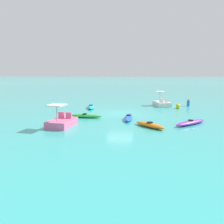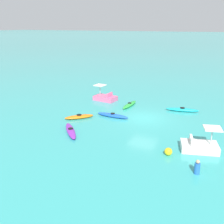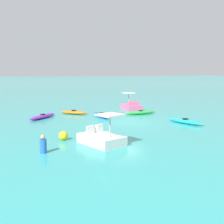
{
  "view_description": "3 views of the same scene",
  "coord_description": "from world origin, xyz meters",
  "px_view_note": "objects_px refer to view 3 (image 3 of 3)",
  "views": [
    {
      "loc": [
        20.4,
        1.8,
        3.72
      ],
      "look_at": [
        2.49,
        -0.46,
        0.55
      ],
      "focal_mm": 34.72,
      "sensor_mm": 36.0,
      "label": 1
    },
    {
      "loc": [
        -6.9,
        21.25,
        8.05
      ],
      "look_at": [
        2.35,
        1.75,
        0.77
      ],
      "focal_mm": 41.81,
      "sensor_mm": 36.0,
      "label": 2
    },
    {
      "loc": [
        -18.03,
        9.88,
        3.71
      ],
      "look_at": [
        1.53,
        0.51,
        0.55
      ],
      "focal_mm": 43.03,
      "sensor_mm": 36.0,
      "label": 3
    }
  ],
  "objects_px": {
    "kayak_orange": "(74,112)",
    "kayak_cyan": "(185,121)",
    "pedal_boat_white": "(102,138)",
    "buoy_yellow": "(63,136)",
    "kayak_blue": "(102,115)",
    "person_near_shore": "(43,145)",
    "pedal_boat_pink": "(131,106)",
    "kayak_purple": "(43,116)",
    "kayak_green": "(141,112)"
  },
  "relations": [
    {
      "from": "buoy_yellow",
      "to": "person_near_shore",
      "type": "xyz_separation_m",
      "value": [
        -2.0,
        1.5,
        0.13
      ]
    },
    {
      "from": "kayak_green",
      "to": "buoy_yellow",
      "type": "bearing_deg",
      "value": 125.07
    },
    {
      "from": "pedal_boat_pink",
      "to": "person_near_shore",
      "type": "bearing_deg",
      "value": 135.66
    },
    {
      "from": "kayak_orange",
      "to": "buoy_yellow",
      "type": "relative_size",
      "value": 4.57
    },
    {
      "from": "kayak_purple",
      "to": "buoy_yellow",
      "type": "distance_m",
      "value": 7.81
    },
    {
      "from": "pedal_boat_white",
      "to": "pedal_boat_pink",
      "type": "distance_m",
      "value": 13.85
    },
    {
      "from": "kayak_orange",
      "to": "buoy_yellow",
      "type": "distance_m",
      "value": 9.58
    },
    {
      "from": "kayak_orange",
      "to": "pedal_boat_pink",
      "type": "bearing_deg",
      "value": -85.04
    },
    {
      "from": "kayak_blue",
      "to": "pedal_boat_pink",
      "type": "distance_m",
      "value": 5.6
    },
    {
      "from": "kayak_blue",
      "to": "pedal_boat_pink",
      "type": "height_order",
      "value": "pedal_boat_pink"
    },
    {
      "from": "buoy_yellow",
      "to": "person_near_shore",
      "type": "height_order",
      "value": "person_near_shore"
    },
    {
      "from": "pedal_boat_white",
      "to": "kayak_cyan",
      "type": "bearing_deg",
      "value": -71.31
    },
    {
      "from": "kayak_blue",
      "to": "person_near_shore",
      "type": "height_order",
      "value": "person_near_shore"
    },
    {
      "from": "kayak_purple",
      "to": "buoy_yellow",
      "type": "xyz_separation_m",
      "value": [
        -7.8,
        0.39,
        0.09
      ]
    },
    {
      "from": "kayak_green",
      "to": "buoy_yellow",
      "type": "relative_size",
      "value": 6.0
    },
    {
      "from": "kayak_blue",
      "to": "person_near_shore",
      "type": "bearing_deg",
      "value": 141.81
    },
    {
      "from": "person_near_shore",
      "to": "kayak_cyan",
      "type": "bearing_deg",
      "value": -74.97
    },
    {
      "from": "kayak_blue",
      "to": "buoy_yellow",
      "type": "xyz_separation_m",
      "value": [
        -6.36,
        5.07,
        0.09
      ]
    },
    {
      "from": "kayak_blue",
      "to": "pedal_boat_white",
      "type": "bearing_deg",
      "value": 156.6
    },
    {
      "from": "pedal_boat_pink",
      "to": "person_near_shore",
      "type": "distance_m",
      "value": 16.05
    },
    {
      "from": "buoy_yellow",
      "to": "person_near_shore",
      "type": "relative_size",
      "value": 0.58
    },
    {
      "from": "kayak_cyan",
      "to": "kayak_purple",
      "type": "relative_size",
      "value": 1.13
    },
    {
      "from": "kayak_cyan",
      "to": "kayak_green",
      "type": "height_order",
      "value": "same"
    },
    {
      "from": "kayak_purple",
      "to": "pedal_boat_pink",
      "type": "bearing_deg",
      "value": -79.76
    },
    {
      "from": "kayak_orange",
      "to": "kayak_purple",
      "type": "height_order",
      "value": "same"
    },
    {
      "from": "pedal_boat_white",
      "to": "person_near_shore",
      "type": "height_order",
      "value": "pedal_boat_white"
    },
    {
      "from": "pedal_boat_white",
      "to": "buoy_yellow",
      "type": "xyz_separation_m",
      "value": [
        1.73,
        1.57,
        -0.08
      ]
    },
    {
      "from": "pedal_boat_pink",
      "to": "kayak_blue",
      "type": "bearing_deg",
      "value": 123.89
    },
    {
      "from": "pedal_boat_pink",
      "to": "buoy_yellow",
      "type": "xyz_separation_m",
      "value": [
        -9.48,
        9.72,
        -0.08
      ]
    },
    {
      "from": "kayak_blue",
      "to": "pedal_boat_white",
      "type": "height_order",
      "value": "pedal_boat_white"
    },
    {
      "from": "buoy_yellow",
      "to": "person_near_shore",
      "type": "distance_m",
      "value": 2.51
    },
    {
      "from": "kayak_cyan",
      "to": "buoy_yellow",
      "type": "bearing_deg",
      "value": 95.73
    },
    {
      "from": "kayak_purple",
      "to": "pedal_boat_pink",
      "type": "height_order",
      "value": "pedal_boat_pink"
    },
    {
      "from": "kayak_blue",
      "to": "kayak_green",
      "type": "bearing_deg",
      "value": -92.19
    },
    {
      "from": "kayak_blue",
      "to": "pedal_boat_pink",
      "type": "relative_size",
      "value": 1.2
    },
    {
      "from": "kayak_orange",
      "to": "kayak_blue",
      "type": "relative_size",
      "value": 0.75
    },
    {
      "from": "kayak_orange",
      "to": "person_near_shore",
      "type": "xyz_separation_m",
      "value": [
        -10.94,
        4.95,
        0.22
      ]
    },
    {
      "from": "kayak_orange",
      "to": "kayak_cyan",
      "type": "relative_size",
      "value": 0.73
    },
    {
      "from": "kayak_green",
      "to": "kayak_orange",
      "type": "bearing_deg",
      "value": 63.32
    },
    {
      "from": "pedal_boat_white",
      "to": "buoy_yellow",
      "type": "height_order",
      "value": "pedal_boat_white"
    },
    {
      "from": "kayak_green",
      "to": "pedal_boat_white",
      "type": "relative_size",
      "value": 1.13
    },
    {
      "from": "pedal_boat_white",
      "to": "buoy_yellow",
      "type": "relative_size",
      "value": 5.33
    },
    {
      "from": "kayak_purple",
      "to": "person_near_shore",
      "type": "distance_m",
      "value": 9.98
    },
    {
      "from": "kayak_cyan",
      "to": "buoy_yellow",
      "type": "xyz_separation_m",
      "value": [
        -0.95,
        9.5,
        0.09
      ]
    },
    {
      "from": "pedal_boat_pink",
      "to": "buoy_yellow",
      "type": "height_order",
      "value": "pedal_boat_pink"
    },
    {
      "from": "kayak_purple",
      "to": "buoy_yellow",
      "type": "height_order",
      "value": "buoy_yellow"
    },
    {
      "from": "kayak_green",
      "to": "pedal_boat_white",
      "type": "bearing_deg",
      "value": 137.49
    },
    {
      "from": "pedal_boat_white",
      "to": "kayak_orange",
      "type": "bearing_deg",
      "value": -9.95
    },
    {
      "from": "kayak_green",
      "to": "kayak_blue",
      "type": "relative_size",
      "value": 0.99
    },
    {
      "from": "kayak_cyan",
      "to": "kayak_blue",
      "type": "relative_size",
      "value": 1.04
    }
  ]
}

